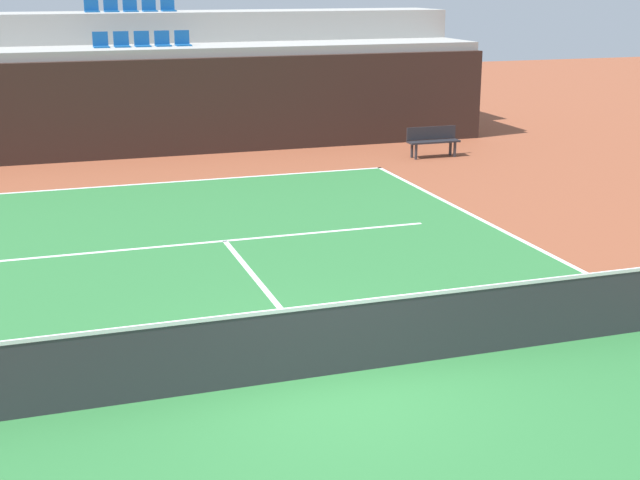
# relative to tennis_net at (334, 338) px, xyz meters

# --- Properties ---
(ground_plane) EXTENTS (80.00, 80.00, 0.00)m
(ground_plane) POSITION_rel_tennis_net_xyz_m (0.00, 0.00, -0.51)
(ground_plane) COLOR brown
(court_surface) EXTENTS (11.00, 24.00, 0.01)m
(court_surface) POSITION_rel_tennis_net_xyz_m (0.00, 0.00, -0.50)
(court_surface) COLOR #2D7238
(court_surface) RESTS_ON ground_plane
(baseline_far) EXTENTS (11.00, 0.10, 0.00)m
(baseline_far) POSITION_rel_tennis_net_xyz_m (0.00, 11.95, -0.50)
(baseline_far) COLOR white
(baseline_far) RESTS_ON court_surface
(service_line_far) EXTENTS (8.26, 0.10, 0.00)m
(service_line_far) POSITION_rel_tennis_net_xyz_m (0.00, 6.40, -0.50)
(service_line_far) COLOR white
(service_line_far) RESTS_ON court_surface
(centre_service_line) EXTENTS (0.10, 6.40, 0.00)m
(centre_service_line) POSITION_rel_tennis_net_xyz_m (0.00, 3.20, -0.50)
(centre_service_line) COLOR white
(centre_service_line) RESTS_ON court_surface
(back_wall) EXTENTS (20.44, 0.30, 2.72)m
(back_wall) POSITION_rel_tennis_net_xyz_m (0.00, 15.54, 0.85)
(back_wall) COLOR black
(back_wall) RESTS_ON ground_plane
(stands_tier_lower) EXTENTS (20.44, 2.40, 2.97)m
(stands_tier_lower) POSITION_rel_tennis_net_xyz_m (0.00, 16.89, 0.98)
(stands_tier_lower) COLOR #9E9E99
(stands_tier_lower) RESTS_ON ground_plane
(stands_tier_upper) EXTENTS (20.44, 2.40, 3.88)m
(stands_tier_upper) POSITION_rel_tennis_net_xyz_m (0.00, 19.29, 1.43)
(stands_tier_upper) COLOR #9E9E99
(stands_tier_upper) RESTS_ON ground_plane
(seating_row_lower) EXTENTS (2.79, 0.44, 0.44)m
(seating_row_lower) POSITION_rel_tennis_net_xyz_m (0.00, 16.98, 2.59)
(seating_row_lower) COLOR #145193
(seating_row_lower) RESTS_ON stands_tier_lower
(seating_row_upper) EXTENTS (2.79, 0.44, 0.44)m
(seating_row_upper) POSITION_rel_tennis_net_xyz_m (0.00, 19.38, 3.50)
(seating_row_upper) COLOR #145193
(seating_row_upper) RESTS_ON stands_tier_upper
(tennis_net) EXTENTS (11.08, 0.08, 1.07)m
(tennis_net) POSITION_rel_tennis_net_xyz_m (0.00, 0.00, 0.00)
(tennis_net) COLOR black
(tennis_net) RESTS_ON court_surface
(player_bench) EXTENTS (1.50, 0.40, 0.85)m
(player_bench) POSITION_rel_tennis_net_xyz_m (7.47, 12.97, -0.00)
(player_bench) COLOR #232328
(player_bench) RESTS_ON ground_plane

